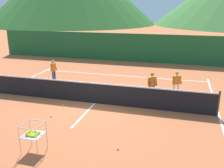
{
  "coord_description": "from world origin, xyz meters",
  "views": [
    {
      "loc": [
        3.6,
        -9.92,
        4.17
      ],
      "look_at": [
        0.68,
        0.45,
        0.83
      ],
      "focal_mm": 40.04,
      "sensor_mm": 36.0,
      "label": 1
    }
  ],
  "objects_px": {
    "student_0": "(53,69)",
    "ball_cart": "(33,134)",
    "tennis_net": "(95,93)",
    "student_1": "(152,83)",
    "tennis_ball_5": "(118,149)",
    "tennis_ball_2": "(63,106)",
    "tennis_ball_0": "(51,116)",
    "student_2": "(177,81)"
  },
  "relations": [
    {
      "from": "student_0",
      "to": "tennis_ball_2",
      "type": "relative_size",
      "value": 18.54
    },
    {
      "from": "ball_cart",
      "to": "tennis_ball_5",
      "type": "bearing_deg",
      "value": 17.47
    },
    {
      "from": "tennis_ball_0",
      "to": "tennis_net",
      "type": "bearing_deg",
      "value": 57.82
    },
    {
      "from": "student_2",
      "to": "tennis_ball_2",
      "type": "relative_size",
      "value": 17.73
    },
    {
      "from": "student_1",
      "to": "tennis_ball_2",
      "type": "xyz_separation_m",
      "value": [
        -3.59,
        -2.1,
        -0.72
      ]
    },
    {
      "from": "student_1",
      "to": "tennis_ball_0",
      "type": "relative_size",
      "value": 18.51
    },
    {
      "from": "student_2",
      "to": "ball_cart",
      "type": "height_order",
      "value": "student_2"
    },
    {
      "from": "ball_cart",
      "to": "tennis_ball_0",
      "type": "bearing_deg",
      "value": 107.22
    },
    {
      "from": "tennis_ball_2",
      "to": "tennis_ball_5",
      "type": "bearing_deg",
      "value": -40.18
    },
    {
      "from": "student_1",
      "to": "ball_cart",
      "type": "height_order",
      "value": "student_1"
    },
    {
      "from": "student_1",
      "to": "tennis_ball_0",
      "type": "bearing_deg",
      "value": -138.02
    },
    {
      "from": "ball_cart",
      "to": "student_2",
      "type": "bearing_deg",
      "value": 57.94
    },
    {
      "from": "tennis_net",
      "to": "ball_cart",
      "type": "bearing_deg",
      "value": -96.02
    },
    {
      "from": "tennis_net",
      "to": "student_1",
      "type": "bearing_deg",
      "value": 29.27
    },
    {
      "from": "student_2",
      "to": "tennis_ball_2",
      "type": "xyz_separation_m",
      "value": [
        -4.69,
        -2.82,
        -0.69
      ]
    },
    {
      "from": "tennis_ball_0",
      "to": "student_0",
      "type": "bearing_deg",
      "value": 116.83
    },
    {
      "from": "tennis_net",
      "to": "student_1",
      "type": "xyz_separation_m",
      "value": [
        2.38,
        1.33,
        0.26
      ]
    },
    {
      "from": "tennis_ball_0",
      "to": "tennis_ball_5",
      "type": "xyz_separation_m",
      "value": [
        3.14,
        -1.59,
        0.0
      ]
    },
    {
      "from": "student_1",
      "to": "ball_cart",
      "type": "bearing_deg",
      "value": -117.01
    },
    {
      "from": "tennis_net",
      "to": "student_1",
      "type": "distance_m",
      "value": 2.74
    },
    {
      "from": "student_2",
      "to": "ball_cart",
      "type": "relative_size",
      "value": 1.34
    },
    {
      "from": "student_0",
      "to": "tennis_ball_0",
      "type": "distance_m",
      "value": 5.14
    },
    {
      "from": "tennis_net",
      "to": "tennis_ball_0",
      "type": "bearing_deg",
      "value": -122.18
    },
    {
      "from": "ball_cart",
      "to": "tennis_ball_5",
      "type": "xyz_separation_m",
      "value": [
        2.41,
        0.76,
        -0.55
      ]
    },
    {
      "from": "student_2",
      "to": "student_0",
      "type": "bearing_deg",
      "value": 174.84
    },
    {
      "from": "ball_cart",
      "to": "tennis_ball_5",
      "type": "height_order",
      "value": "ball_cart"
    },
    {
      "from": "student_2",
      "to": "tennis_ball_0",
      "type": "bearing_deg",
      "value": -139.88
    },
    {
      "from": "student_0",
      "to": "tennis_ball_5",
      "type": "height_order",
      "value": "student_0"
    },
    {
      "from": "student_0",
      "to": "tennis_ball_0",
      "type": "bearing_deg",
      "value": -63.17
    },
    {
      "from": "student_0",
      "to": "student_1",
      "type": "relative_size",
      "value": 1.0
    },
    {
      "from": "student_0",
      "to": "student_2",
      "type": "relative_size",
      "value": 1.05
    },
    {
      "from": "tennis_net",
      "to": "ball_cart",
      "type": "relative_size",
      "value": 11.57
    },
    {
      "from": "student_0",
      "to": "tennis_ball_0",
      "type": "height_order",
      "value": "student_0"
    },
    {
      "from": "tennis_net",
      "to": "tennis_ball_5",
      "type": "height_order",
      "value": "tennis_net"
    },
    {
      "from": "student_0",
      "to": "ball_cart",
      "type": "height_order",
      "value": "student_0"
    },
    {
      "from": "student_2",
      "to": "tennis_ball_2",
      "type": "distance_m",
      "value": 5.51
    },
    {
      "from": "tennis_ball_5",
      "to": "student_2",
      "type": "bearing_deg",
      "value": 74.65
    },
    {
      "from": "student_1",
      "to": "tennis_ball_5",
      "type": "distance_m",
      "value": 4.85
    },
    {
      "from": "tennis_ball_2",
      "to": "student_0",
      "type": "bearing_deg",
      "value": 123.24
    },
    {
      "from": "student_0",
      "to": "student_1",
      "type": "xyz_separation_m",
      "value": [
        5.85,
        -1.35,
        0.0
      ]
    },
    {
      "from": "tennis_net",
      "to": "tennis_ball_5",
      "type": "relative_size",
      "value": 152.93
    },
    {
      "from": "student_2",
      "to": "tennis_ball_5",
      "type": "xyz_separation_m",
      "value": [
        -1.51,
        -5.5,
        -0.69
      ]
    }
  ]
}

